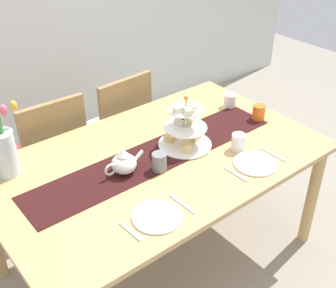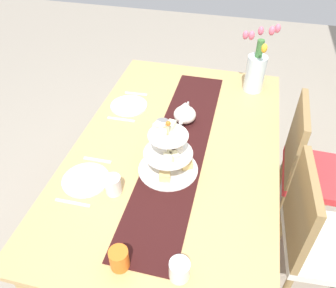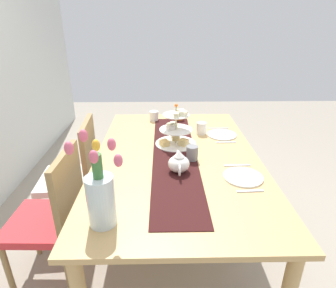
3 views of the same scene
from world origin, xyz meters
name	(u,v)px [view 2 (image 2 of 3)]	position (x,y,z in m)	size (l,w,h in m)	color
ground_plane	(175,227)	(0.00, 0.00, 0.00)	(8.00, 8.00, 0.00)	gray
dining_table	(176,157)	(0.00, 0.00, 0.66)	(1.79, 1.09, 0.75)	tan
chair_left	(309,165)	(-0.29, 0.77, 0.50)	(0.43, 0.43, 0.91)	olive
chair_right	(315,236)	(0.23, 0.77, 0.50)	(0.45, 0.45, 0.91)	olive
table_runner	(179,146)	(0.00, 0.02, 0.75)	(1.50, 0.29, 0.00)	black
tiered_cake_stand	(169,156)	(0.19, 0.00, 0.85)	(0.30, 0.30, 0.30)	beige
teapot	(185,114)	(-0.22, 0.00, 0.81)	(0.24, 0.13, 0.14)	white
tulip_vase	(256,69)	(-0.68, 0.37, 0.90)	(0.21, 0.22, 0.45)	silver
cream_jug	(179,270)	(0.73, 0.17, 0.79)	(0.08, 0.08, 0.09)	white
dinner_plate_left	(129,106)	(-0.29, -0.37, 0.75)	(0.23, 0.23, 0.01)	white
fork_left	(136,94)	(-0.44, -0.37, 0.75)	(0.02, 0.15, 0.01)	silver
knife_left	(121,119)	(-0.15, -0.37, 0.75)	(0.01, 0.17, 0.01)	silver
dinner_plate_right	(86,180)	(0.36, -0.37, 0.75)	(0.23, 0.23, 0.01)	white
fork_right	(97,160)	(0.21, -0.37, 0.75)	(0.02, 0.15, 0.01)	silver
knife_right	(73,203)	(0.50, -0.37, 0.75)	(0.01, 0.17, 0.01)	silver
mug_grey	(162,128)	(-0.07, -0.10, 0.80)	(0.08, 0.08, 0.10)	slate
mug_white_text	(113,185)	(0.39, -0.21, 0.80)	(0.08, 0.08, 0.10)	white
mug_orange	(119,259)	(0.74, -0.06, 0.80)	(0.08, 0.08, 0.10)	orange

